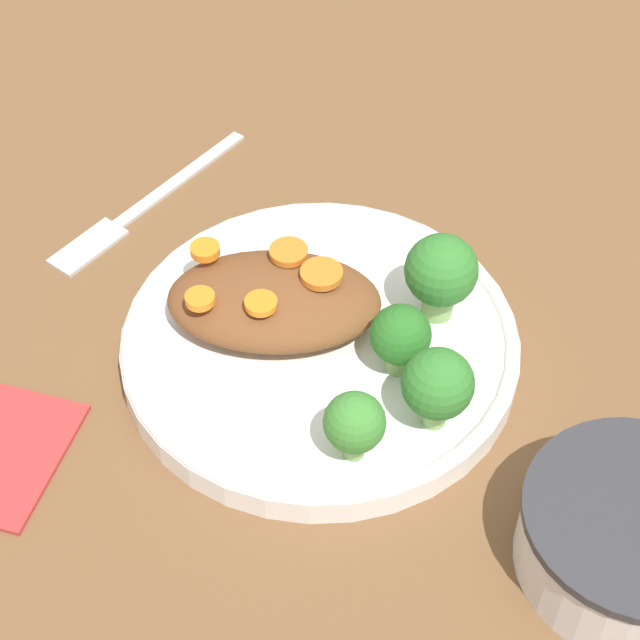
{
  "coord_description": "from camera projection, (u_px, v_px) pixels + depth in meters",
  "views": [
    {
      "loc": [
        0.02,
        -0.45,
        0.52
      ],
      "look_at": [
        0.0,
        0.0,
        0.03
      ],
      "focal_mm": 60.0,
      "sensor_mm": 36.0,
      "label": 1
    }
  ],
  "objects": [
    {
      "name": "stew_mound",
      "position": [
        274.0,
        301.0,
        0.67
      ],
      "size": [
        0.14,
        0.08,
        0.03
      ],
      "primitive_type": "ellipsoid",
      "color": "brown",
      "rests_on": "plate"
    },
    {
      "name": "broccoli_floret_1",
      "position": [
        400.0,
        337.0,
        0.64
      ],
      "size": [
        0.04,
        0.04,
        0.05
      ],
      "color": "#7FA85B",
      "rests_on": "plate"
    },
    {
      "name": "carrot_slice_4",
      "position": [
        205.0,
        250.0,
        0.67
      ],
      "size": [
        0.02,
        0.02,
        0.01
      ],
      "primitive_type": "cylinder",
      "color": "orange",
      "rests_on": "stew_mound"
    },
    {
      "name": "carrot_slice_1",
      "position": [
        200.0,
        299.0,
        0.64
      ],
      "size": [
        0.02,
        0.02,
        0.01
      ],
      "primitive_type": "cylinder",
      "color": "orange",
      "rests_on": "stew_mound"
    },
    {
      "name": "ground_plane",
      "position": [
        320.0,
        356.0,
        0.69
      ],
      "size": [
        4.0,
        4.0,
        0.0
      ],
      "primitive_type": "plane",
      "color": "brown"
    },
    {
      "name": "broccoli_floret_3",
      "position": [
        438.0,
        385.0,
        0.6
      ],
      "size": [
        0.04,
        0.04,
        0.06
      ],
      "color": "#7FA85B",
      "rests_on": "plate"
    },
    {
      "name": "broccoli_floret_2",
      "position": [
        355.0,
        424.0,
        0.59
      ],
      "size": [
        0.04,
        0.04,
        0.05
      ],
      "color": "#759E51",
      "rests_on": "plate"
    },
    {
      "name": "carrot_slice_2",
      "position": [
        321.0,
        274.0,
        0.66
      ],
      "size": [
        0.03,
        0.03,
        0.0
      ],
      "primitive_type": "cylinder",
      "color": "orange",
      "rests_on": "stew_mound"
    },
    {
      "name": "fork",
      "position": [
        135.0,
        210.0,
        0.78
      ],
      "size": [
        0.12,
        0.17,
        0.01
      ],
      "rotation": [
        0.0,
        0.0,
        10.38
      ],
      "color": "silver",
      "rests_on": "ground_plane"
    },
    {
      "name": "broccoli_floret_0",
      "position": [
        441.0,
        273.0,
        0.66
      ],
      "size": [
        0.05,
        0.05,
        0.06
      ],
      "color": "#7FA85B",
      "rests_on": "plate"
    },
    {
      "name": "plate",
      "position": [
        320.0,
        343.0,
        0.68
      ],
      "size": [
        0.25,
        0.25,
        0.02
      ],
      "color": "white",
      "rests_on": "ground_plane"
    },
    {
      "name": "carrot_slice_3",
      "position": [
        289.0,
        252.0,
        0.67
      ],
      "size": [
        0.02,
        0.02,
        0.0
      ],
      "primitive_type": "cylinder",
      "color": "orange",
      "rests_on": "stew_mound"
    },
    {
      "name": "dip_bowl",
      "position": [
        633.0,
        534.0,
        0.57
      ],
      "size": [
        0.12,
        0.12,
        0.05
      ],
      "color": "silver",
      "rests_on": "ground_plane"
    },
    {
      "name": "carrot_slice_0",
      "position": [
        261.0,
        303.0,
        0.64
      ],
      "size": [
        0.02,
        0.02,
        0.0
      ],
      "primitive_type": "cylinder",
      "color": "orange",
      "rests_on": "stew_mound"
    }
  ]
}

